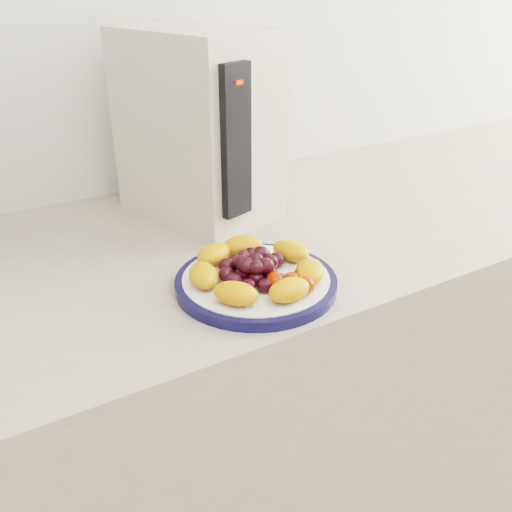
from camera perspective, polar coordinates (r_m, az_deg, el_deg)
counter at (r=1.20m, az=-6.86°, el=-19.09°), size 3.50×0.60×0.90m
cabinet_face at (r=1.22m, az=-6.78°, el=-20.07°), size 3.48×0.58×0.84m
plate_rim at (r=0.81m, az=0.00°, el=-2.69°), size 0.23×0.23×0.01m
plate_face at (r=0.81m, az=0.00°, el=-2.63°), size 0.21×0.21×0.02m
appliance_body at (r=1.02m, az=-5.75°, el=12.84°), size 0.25×0.30×0.32m
appliance_panel at (r=0.90m, az=-2.10°, el=11.28°), size 0.06×0.03×0.24m
appliance_led at (r=0.87m, az=-1.70°, el=16.98°), size 0.01×0.01×0.01m
fruit_plate at (r=0.79m, az=0.14°, el=-1.23°), size 0.20×0.20×0.04m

